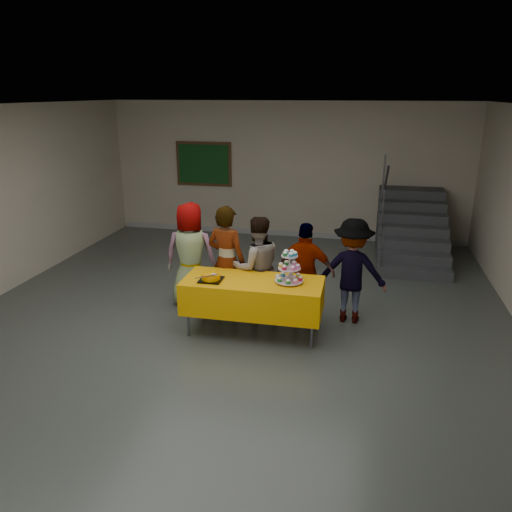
{
  "coord_description": "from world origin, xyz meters",
  "views": [
    {
      "loc": [
        1.7,
        -6.03,
        3.18
      ],
      "look_at": [
        0.34,
        0.26,
        1.05
      ],
      "focal_mm": 35.0,
      "sensor_mm": 36.0,
      "label": 1
    }
  ],
  "objects_px": {
    "schoolchild_d": "(306,272)",
    "cupcake_stand": "(289,270)",
    "bake_table": "(253,295)",
    "schoolchild_e": "(352,271)",
    "bear_cake": "(211,276)",
    "noticeboard": "(204,164)",
    "schoolchild_a": "(191,255)",
    "schoolchild_b": "(227,261)",
    "staircase": "(410,232)",
    "schoolchild_c": "(257,267)"
  },
  "relations": [
    {
      "from": "bear_cake",
      "to": "schoolchild_b",
      "type": "height_order",
      "value": "schoolchild_b"
    },
    {
      "from": "noticeboard",
      "to": "staircase",
      "type": "bearing_deg",
      "value": -10.29
    },
    {
      "from": "bake_table",
      "to": "schoolchild_a",
      "type": "bearing_deg",
      "value": 146.27
    },
    {
      "from": "schoolchild_d",
      "to": "bake_table",
      "type": "bearing_deg",
      "value": 49.69
    },
    {
      "from": "bake_table",
      "to": "schoolchild_a",
      "type": "height_order",
      "value": "schoolchild_a"
    },
    {
      "from": "schoolchild_a",
      "to": "bear_cake",
      "type": "bearing_deg",
      "value": 118.91
    },
    {
      "from": "schoolchild_a",
      "to": "schoolchild_e",
      "type": "xyz_separation_m",
      "value": [
        2.44,
        -0.07,
        -0.05
      ]
    },
    {
      "from": "cupcake_stand",
      "to": "noticeboard",
      "type": "xyz_separation_m",
      "value": [
        -2.73,
        4.87,
        0.65
      ]
    },
    {
      "from": "schoolchild_c",
      "to": "schoolchild_a",
      "type": "bearing_deg",
      "value": -35.28
    },
    {
      "from": "bear_cake",
      "to": "noticeboard",
      "type": "xyz_separation_m",
      "value": [
        -1.69,
        5.02,
        0.77
      ]
    },
    {
      "from": "schoolchild_e",
      "to": "staircase",
      "type": "height_order",
      "value": "staircase"
    },
    {
      "from": "cupcake_stand",
      "to": "schoolchild_c",
      "type": "distance_m",
      "value": 0.79
    },
    {
      "from": "schoolchild_a",
      "to": "staircase",
      "type": "distance_m",
      "value": 4.82
    },
    {
      "from": "schoolchild_c",
      "to": "schoolchild_d",
      "type": "xyz_separation_m",
      "value": [
        0.7,
        0.06,
        -0.04
      ]
    },
    {
      "from": "schoolchild_d",
      "to": "staircase",
      "type": "xyz_separation_m",
      "value": [
        1.72,
        3.44,
        -0.23
      ]
    },
    {
      "from": "bear_cake",
      "to": "schoolchild_b",
      "type": "relative_size",
      "value": 0.22
    },
    {
      "from": "schoolchild_c",
      "to": "bake_table",
      "type": "bearing_deg",
      "value": 71.72
    },
    {
      "from": "schoolchild_b",
      "to": "staircase",
      "type": "bearing_deg",
      "value": -113.66
    },
    {
      "from": "bear_cake",
      "to": "schoolchild_c",
      "type": "height_order",
      "value": "schoolchild_c"
    },
    {
      "from": "bake_table",
      "to": "schoolchild_b",
      "type": "xyz_separation_m",
      "value": [
        -0.51,
        0.52,
        0.27
      ]
    },
    {
      "from": "cupcake_stand",
      "to": "schoolchild_c",
      "type": "height_order",
      "value": "schoolchild_c"
    },
    {
      "from": "bake_table",
      "to": "cupcake_stand",
      "type": "xyz_separation_m",
      "value": [
        0.49,
        0.03,
        0.39
      ]
    },
    {
      "from": "schoolchild_b",
      "to": "staircase",
      "type": "height_order",
      "value": "staircase"
    },
    {
      "from": "bake_table",
      "to": "schoolchild_a",
      "type": "relative_size",
      "value": 1.16
    },
    {
      "from": "cupcake_stand",
      "to": "schoolchild_b",
      "type": "xyz_separation_m",
      "value": [
        -0.99,
        0.49,
        -0.12
      ]
    },
    {
      "from": "schoolchild_e",
      "to": "bear_cake",
      "type": "bearing_deg",
      "value": 26.82
    },
    {
      "from": "schoolchild_b",
      "to": "schoolchild_e",
      "type": "bearing_deg",
      "value": -159.17
    },
    {
      "from": "noticeboard",
      "to": "bear_cake",
      "type": "bearing_deg",
      "value": -71.34
    },
    {
      "from": "bear_cake",
      "to": "noticeboard",
      "type": "distance_m",
      "value": 5.35
    },
    {
      "from": "bear_cake",
      "to": "schoolchild_d",
      "type": "height_order",
      "value": "schoolchild_d"
    },
    {
      "from": "bear_cake",
      "to": "staircase",
      "type": "distance_m",
      "value": 5.1
    },
    {
      "from": "schoolchild_d",
      "to": "schoolchild_a",
      "type": "bearing_deg",
      "value": 0.88
    },
    {
      "from": "cupcake_stand",
      "to": "schoolchild_b",
      "type": "distance_m",
      "value": 1.11
    },
    {
      "from": "schoolchild_d",
      "to": "cupcake_stand",
      "type": "bearing_deg",
      "value": 81.07
    },
    {
      "from": "bear_cake",
      "to": "schoolchild_e",
      "type": "bearing_deg",
      "value": 23.72
    },
    {
      "from": "schoolchild_a",
      "to": "cupcake_stand",
      "type": "bearing_deg",
      "value": 150.58
    },
    {
      "from": "bear_cake",
      "to": "schoolchild_e",
      "type": "relative_size",
      "value": 0.24
    },
    {
      "from": "bear_cake",
      "to": "bake_table",
      "type": "bearing_deg",
      "value": 12.02
    },
    {
      "from": "cupcake_stand",
      "to": "schoolchild_b",
      "type": "relative_size",
      "value": 0.27
    },
    {
      "from": "bake_table",
      "to": "schoolchild_e",
      "type": "bearing_deg",
      "value": 28.17
    },
    {
      "from": "bake_table",
      "to": "cupcake_stand",
      "type": "height_order",
      "value": "cupcake_stand"
    },
    {
      "from": "cupcake_stand",
      "to": "staircase",
      "type": "distance_m",
      "value": 4.47
    },
    {
      "from": "schoolchild_b",
      "to": "noticeboard",
      "type": "height_order",
      "value": "noticeboard"
    },
    {
      "from": "schoolchild_d",
      "to": "staircase",
      "type": "height_order",
      "value": "staircase"
    },
    {
      "from": "cupcake_stand",
      "to": "schoolchild_d",
      "type": "xyz_separation_m",
      "value": [
        0.15,
        0.59,
        -0.23
      ]
    },
    {
      "from": "cupcake_stand",
      "to": "noticeboard",
      "type": "bearing_deg",
      "value": 119.26
    },
    {
      "from": "schoolchild_d",
      "to": "staircase",
      "type": "distance_m",
      "value": 3.86
    },
    {
      "from": "schoolchild_c",
      "to": "staircase",
      "type": "relative_size",
      "value": 0.63
    },
    {
      "from": "schoolchild_c",
      "to": "noticeboard",
      "type": "relative_size",
      "value": 1.16
    },
    {
      "from": "bake_table",
      "to": "noticeboard",
      "type": "height_order",
      "value": "noticeboard"
    }
  ]
}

